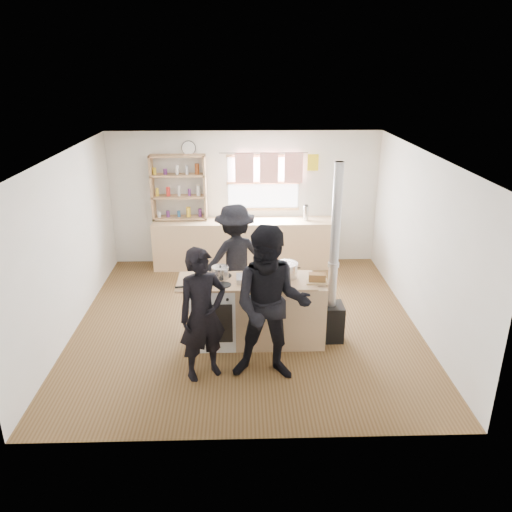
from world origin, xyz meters
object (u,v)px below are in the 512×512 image
stockpot_counter (286,270)px  skillet_greens (201,285)px  person_near_right (271,305)px  thermos (306,213)px  person_far (235,258)px  flue_heater (332,297)px  bread_board (317,279)px  stockpot_stove (220,273)px  person_near_left (203,315)px  cooking_island (257,311)px  roast_tray (248,278)px

stockpot_counter → skillet_greens: bearing=-166.2°
person_near_right → thermos: bearing=83.0°
stockpot_counter → person_far: person_far is taller
flue_heater → person_near_right: 1.28m
stockpot_counter → flue_heater: bearing=-4.2°
bread_board → person_near_right: 0.99m
thermos → stockpot_stove: 3.07m
stockpot_stove → person_near_left: bearing=-102.1°
cooking_island → flue_heater: size_ratio=0.79×
bread_board → person_near_left: bearing=-154.7°
flue_heater → cooking_island: bearing=-177.7°
cooking_island → flue_heater: flue_heater is taller
person_near_left → person_far: bearing=50.3°
skillet_greens → stockpot_stove: bearing=47.6°
stockpot_stove → person_near_right: person_near_right is taller
stockpot_counter → person_near_left: person_near_left is taller
bread_board → thermos: bearing=86.0°
cooking_island → stockpot_stove: size_ratio=8.55×
cooking_island → person_near_left: size_ratio=1.18×
stockpot_stove → flue_heater: (1.51, -0.04, -0.37)m
cooking_island → thermos: bearing=70.4°
roast_tray → flue_heater: (1.14, 0.06, -0.32)m
flue_heater → person_near_right: (-0.88, -0.87, 0.33)m
cooking_island → roast_tray: 0.52m
stockpot_counter → person_far: size_ratio=0.18×
thermos → stockpot_stove: size_ratio=1.20×
stockpot_counter → person_near_left: (-1.07, -0.87, -0.20)m
roast_tray → person_near_right: person_near_right is taller
cooking_island → person_near_right: (0.13, -0.83, 0.51)m
bread_board → cooking_island: bearing=173.5°
thermos → cooking_island: bearing=-109.6°
skillet_greens → person_far: bearing=70.3°
thermos → roast_tray: 3.00m
person_near_left → roast_tray: bearing=25.9°
cooking_island → flue_heater: 1.03m
skillet_greens → stockpot_counter: bearing=13.8°
thermos → flue_heater: size_ratio=0.11×
cooking_island → skillet_greens: bearing=-165.4°
thermos → person_near_left: person_near_left is taller
roast_tray → person_near_right: bearing=-72.3°
bread_board → person_near_left: 1.62m
cooking_island → person_near_right: size_ratio=1.01×
roast_tray → stockpot_counter: size_ratio=1.03×
stockpot_counter → person_near_left: bearing=-141.0°
cooking_island → bread_board: size_ratio=6.63×
thermos → person_near_left: size_ratio=0.17×
stockpot_stove → person_far: bearing=78.7°
skillet_greens → stockpot_stove: (0.25, 0.27, 0.05)m
person_near_left → thermos: bearing=36.8°
skillet_greens → thermos: bearing=59.7°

